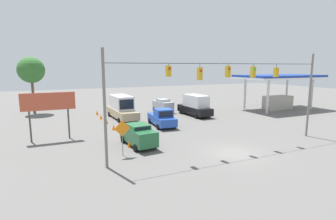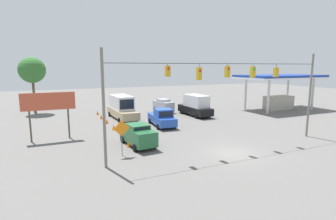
% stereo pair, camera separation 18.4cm
% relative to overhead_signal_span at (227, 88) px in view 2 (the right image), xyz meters
% --- Properties ---
extents(ground_plane, '(140.00, 140.00, 0.00)m').
position_rel_overhead_signal_span_xyz_m(ground_plane, '(0.02, 1.22, -5.21)').
color(ground_plane, '#605E5B').
extents(overhead_signal_span, '(20.28, 0.38, 8.16)m').
position_rel_overhead_signal_span_xyz_m(overhead_signal_span, '(0.00, 0.00, 0.00)').
color(overhead_signal_span, slate).
rests_on(overhead_signal_span, ground_plane).
extents(box_truck_tan_withflow_far, '(2.76, 7.51, 3.10)m').
position_rel_overhead_signal_span_xyz_m(box_truck_tan_withflow_far, '(4.56, -16.69, -3.69)').
color(box_truck_tan_withflow_far, tan).
rests_on(box_truck_tan_withflow_far, ground_plane).
extents(box_truck_black_oncoming_far, '(2.57, 6.32, 2.98)m').
position_rel_overhead_signal_span_xyz_m(box_truck_black_oncoming_far, '(-5.48, -14.33, -3.74)').
color(box_truck_black_oncoming_far, black).
rests_on(box_truck_black_oncoming_far, ground_plane).
extents(pickup_truck_blue_withflow_mid, '(2.58, 5.47, 2.12)m').
position_rel_overhead_signal_span_xyz_m(pickup_truck_blue_withflow_mid, '(1.43, -10.25, -4.23)').
color(pickup_truck_blue_withflow_mid, '#234CB2').
rests_on(pickup_truck_blue_withflow_mid, ground_plane).
extents(sedan_silver_oncoming_deep, '(2.26, 4.02, 2.01)m').
position_rel_overhead_signal_span_xyz_m(sedan_silver_oncoming_deep, '(-2.56, -19.10, -4.16)').
color(sedan_silver_oncoming_deep, '#A8AAB2').
rests_on(sedan_silver_oncoming_deep, ground_plane).
extents(sedan_green_parked_shoulder, '(2.33, 4.66, 1.96)m').
position_rel_overhead_signal_span_xyz_m(sedan_green_parked_shoulder, '(6.45, -3.98, -4.19)').
color(sedan_green_parked_shoulder, '#236038').
rests_on(sedan_green_parked_shoulder, ground_plane).
extents(traffic_cone_nearest, '(0.42, 0.42, 0.60)m').
position_rel_overhead_signal_span_xyz_m(traffic_cone_nearest, '(7.30, -3.91, -4.91)').
color(traffic_cone_nearest, orange).
rests_on(traffic_cone_nearest, ground_plane).
extents(traffic_cone_second, '(0.42, 0.42, 0.60)m').
position_rel_overhead_signal_span_xyz_m(traffic_cone_second, '(7.09, -7.13, -4.91)').
color(traffic_cone_second, orange).
rests_on(traffic_cone_second, ground_plane).
extents(traffic_cone_third, '(0.42, 0.42, 0.60)m').
position_rel_overhead_signal_span_xyz_m(traffic_cone_third, '(7.10, -10.67, -4.91)').
color(traffic_cone_third, orange).
rests_on(traffic_cone_third, ground_plane).
extents(traffic_cone_fourth, '(0.42, 0.42, 0.60)m').
position_rel_overhead_signal_span_xyz_m(traffic_cone_fourth, '(7.14, -14.27, -4.91)').
color(traffic_cone_fourth, orange).
rests_on(traffic_cone_fourth, ground_plane).
extents(traffic_cone_fifth, '(0.42, 0.42, 0.60)m').
position_rel_overhead_signal_span_xyz_m(traffic_cone_fifth, '(7.24, -17.41, -4.91)').
color(traffic_cone_fifth, orange).
rests_on(traffic_cone_fifth, ground_plane).
extents(traffic_cone_farthest, '(0.42, 0.42, 0.60)m').
position_rel_overhead_signal_span_xyz_m(traffic_cone_farthest, '(7.14, -20.91, -4.91)').
color(traffic_cone_farthest, orange).
rests_on(traffic_cone_farthest, ground_plane).
extents(gas_station, '(13.72, 7.19, 5.62)m').
position_rel_overhead_signal_span_xyz_m(gas_station, '(-20.77, -13.67, -1.11)').
color(gas_station, navy).
rests_on(gas_station, ground_plane).
extents(roadside_billboard, '(4.75, 0.16, 4.55)m').
position_rel_overhead_signal_span_xyz_m(roadside_billboard, '(13.47, -9.14, -1.79)').
color(roadside_billboard, '#4C473D').
rests_on(roadside_billboard, ground_plane).
extents(work_zone_sign, '(1.27, 0.06, 2.84)m').
position_rel_overhead_signal_span_xyz_m(work_zone_sign, '(8.40, -1.95, -3.22)').
color(work_zone_sign, slate).
rests_on(work_zone_sign, ground_plane).
extents(tree_horizon_left, '(3.79, 3.79, 8.34)m').
position_rel_overhead_signal_span_xyz_m(tree_horizon_left, '(15.46, -26.03, 1.19)').
color(tree_horizon_left, brown).
rests_on(tree_horizon_left, ground_plane).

